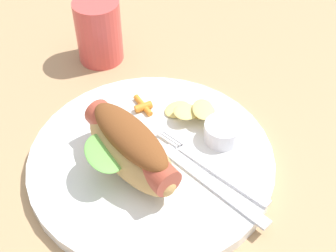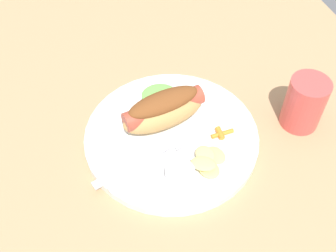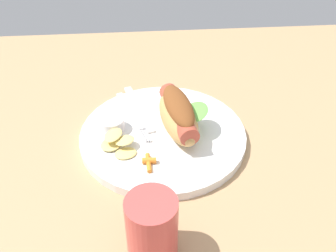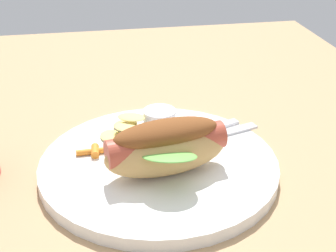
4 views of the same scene
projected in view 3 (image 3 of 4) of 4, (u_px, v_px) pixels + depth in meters
ground_plane at (160, 147)px, 69.21cm from camera, size 120.00×90.00×1.80cm
plate at (163, 136)px, 69.04cm from camera, size 28.86×28.86×1.60cm
hot_dog at (179, 114)px, 66.94cm from camera, size 9.77×15.25×6.59cm
sauce_ramekin at (112, 124)px, 68.48cm from camera, size 4.47×4.47×2.31cm
fork at (132, 114)px, 72.19cm from camera, size 6.34×14.98×0.40cm
knife at (139, 108)px, 73.68cm from camera, size 5.64×14.92×0.36cm
chips_pile at (118, 143)px, 64.71cm from camera, size 6.71×7.05×2.16cm
carrot_garnish at (149, 162)px, 62.11cm from camera, size 2.27×3.93×0.98cm
drinking_cup at (152, 228)px, 49.05cm from camera, size 6.59×6.59×9.36cm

